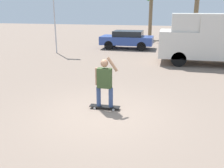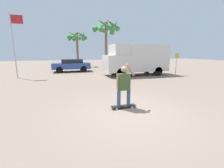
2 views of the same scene
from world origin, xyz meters
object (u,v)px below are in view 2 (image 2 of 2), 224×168
skateboard (124,106)px  person_skateboarder (124,84)px  camper_van (137,59)px  parked_car_blue (71,65)px  street_sign (176,61)px  palm_tree_center_background (77,38)px  flagpole (14,40)px  palm_tree_near_van (107,28)px

skateboard → person_skateboarder: 0.89m
camper_van → parked_car_blue: (-5.78, 4.60, -0.79)m
camper_van → street_sign: 3.80m
palm_tree_center_background → flagpole: size_ratio=1.00×
flagpole → palm_tree_near_van: bearing=39.3°
person_skateboarder → camper_van: 8.99m
skateboard → parked_car_blue: bearing=96.2°
person_skateboarder → parked_car_blue: 12.47m
person_skateboarder → street_sign: (8.06, 6.69, 0.37)m
person_skateboarder → parked_car_blue: size_ratio=0.40×
street_sign → camper_van: bearing=162.9°
skateboard → camper_van: (4.44, 7.80, 1.48)m
parked_car_blue → street_sign: size_ratio=1.97×
palm_tree_center_background → person_skateboarder: bearing=-89.9°
palm_tree_near_van → palm_tree_center_background: palm_tree_near_van is taller
parked_car_blue → flagpole: (-4.51, -3.13, 2.35)m
palm_tree_near_van → street_sign: bearing=-70.6°
palm_tree_center_background → skateboard: bearing=-89.9°
camper_van → street_sign: bearing=-17.1°
camper_van → street_sign: size_ratio=2.87×
flagpole → street_sign: (13.92, -2.58, -1.77)m
camper_van → flagpole: (-10.29, 1.47, 1.56)m
camper_van → palm_tree_near_van: (-0.20, 9.73, 4.13)m
flagpole → street_sign: 14.27m
person_skateboarder → palm_tree_near_van: (4.23, 17.53, 4.72)m
palm_tree_center_background → street_sign: (8.11, -12.16, -2.94)m
skateboard → person_skateboarder: size_ratio=0.60×
camper_van → street_sign: (3.62, -1.11, -0.21)m
camper_van → parked_car_blue: size_ratio=1.45×
camper_van → palm_tree_center_background: 12.23m
skateboard → street_sign: street_sign is taller
skateboard → camper_van: 9.09m
person_skateboarder → palm_tree_center_background: bearing=90.1°
parked_car_blue → street_sign: bearing=-31.3°
palm_tree_near_van → palm_tree_center_background: bearing=162.9°
palm_tree_near_van → street_sign: palm_tree_near_van is taller
palm_tree_near_van → flagpole: bearing=-140.7°
parked_car_blue → street_sign: street_sign is taller
skateboard → palm_tree_near_van: bearing=76.4°
camper_van → flagpole: flagpole is taller
camper_van → palm_tree_center_background: palm_tree_center_background is taller
parked_car_blue → palm_tree_center_background: size_ratio=0.77×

